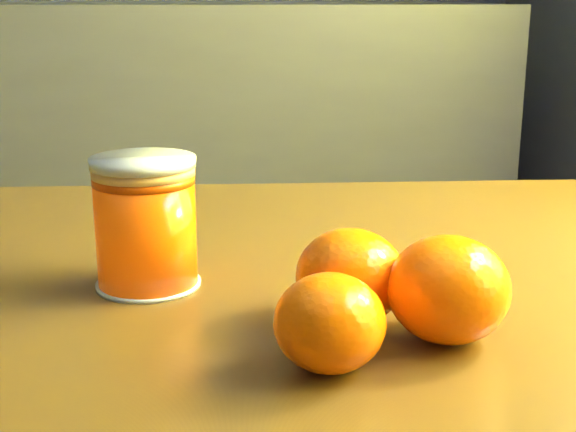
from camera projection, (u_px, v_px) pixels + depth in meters
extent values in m
cube|color=brown|center=(327.00, 307.00, 0.60)|extent=(0.98, 0.71, 0.04)
cylinder|color=#FF5105|center=(146.00, 231.00, 0.58)|extent=(0.07, 0.07, 0.08)
cylinder|color=#F6B764|center=(143.00, 171.00, 0.57)|extent=(0.07, 0.07, 0.01)
cylinder|color=silver|center=(143.00, 163.00, 0.57)|extent=(0.08, 0.08, 0.00)
ellipsoid|color=#FF6205|center=(448.00, 289.00, 0.49)|extent=(0.10, 0.10, 0.07)
ellipsoid|color=#FF6205|center=(350.00, 276.00, 0.52)|extent=(0.09, 0.09, 0.06)
ellipsoid|color=#FF6205|center=(330.00, 323.00, 0.45)|extent=(0.07, 0.07, 0.06)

